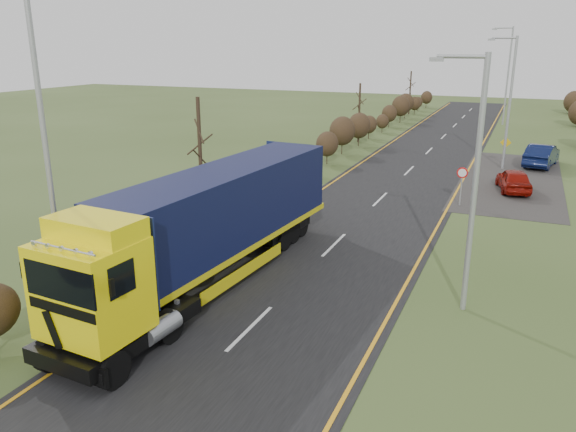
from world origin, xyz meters
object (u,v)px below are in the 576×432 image
(car_red_hatchback, at_px, (514,180))
(streetlight_near, at_px, (473,177))
(car_blue_sedan, at_px, (542,155))
(speed_sign, at_px, (462,179))
(lorry, at_px, (211,221))

(car_red_hatchback, relative_size, streetlight_near, 0.49)
(car_blue_sedan, distance_m, speed_sign, 13.25)
(car_blue_sedan, height_order, speed_sign, speed_sign)
(car_blue_sedan, bearing_deg, streetlight_near, 94.97)
(car_red_hatchback, bearing_deg, lorry, 51.21)
(car_blue_sedan, bearing_deg, lorry, 78.12)
(car_red_hatchback, distance_m, car_blue_sedan, 8.40)
(car_red_hatchback, relative_size, speed_sign, 1.89)
(speed_sign, bearing_deg, lorry, -116.64)
(lorry, relative_size, speed_sign, 7.10)
(lorry, relative_size, car_blue_sedan, 3.13)
(car_red_hatchback, bearing_deg, car_blue_sedan, -111.77)
(streetlight_near, bearing_deg, lorry, -171.08)
(streetlight_near, bearing_deg, speed_sign, 96.82)
(car_blue_sedan, height_order, streetlight_near, streetlight_near)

